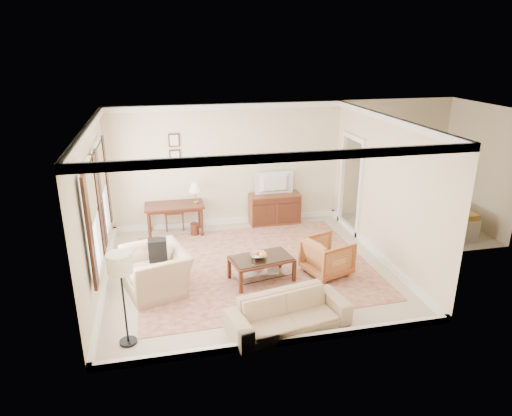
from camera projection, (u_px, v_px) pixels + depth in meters
name	position (u px, v px, depth m)	size (l,w,h in m)	color
room_shell	(249.00, 145.00, 8.13)	(5.51, 5.01, 2.91)	beige
annex_bedroom	(424.00, 215.00, 10.82)	(3.00, 2.70, 2.90)	beige
window_front	(92.00, 219.00, 7.26)	(0.12, 1.56, 1.80)	#CCB284
window_rear	(102.00, 189.00, 8.73)	(0.12, 1.56, 1.80)	#CCB284
doorway	(351.00, 186.00, 10.53)	(0.10, 1.12, 2.25)	white
rug	(254.00, 265.00, 9.10)	(4.51, 3.87, 0.01)	maroon
writing_desk	(175.00, 209.00, 10.40)	(1.33, 0.66, 0.73)	#472114
desk_chair	(174.00, 208.00, 10.75)	(0.45, 0.45, 1.05)	brown
desk_lamp	(196.00, 193.00, 10.38)	(0.32, 0.32, 0.50)	silver
framed_prints	(174.00, 148.00, 10.34)	(0.25, 0.04, 0.68)	#472114
sideboard	(274.00, 209.00, 11.12)	(1.22, 0.47, 0.75)	brown
tv	(275.00, 177.00, 10.82)	(0.89, 0.51, 0.12)	black
coffee_table	(261.00, 263.00, 8.42)	(1.22, 0.86, 0.47)	#472114
fruit_bowl	(258.00, 255.00, 8.35)	(0.42, 0.42, 0.10)	silver
book_a	(252.00, 271.00, 8.50)	(0.28, 0.04, 0.38)	brown
book_b	(267.00, 270.00, 8.56)	(0.28, 0.03, 0.38)	brown
striped_armchair	(327.00, 255.00, 8.66)	(0.77, 0.72, 0.80)	brown
club_armchair	(156.00, 264.00, 8.04)	(1.18, 0.77, 1.03)	tan
backpack	(158.00, 249.00, 8.03)	(0.32, 0.22, 0.40)	black
sofa	(289.00, 308.00, 6.98)	(1.88, 0.55, 0.73)	tan
floor_lamp	(120.00, 270.00, 6.35)	(0.36, 0.36, 1.46)	black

